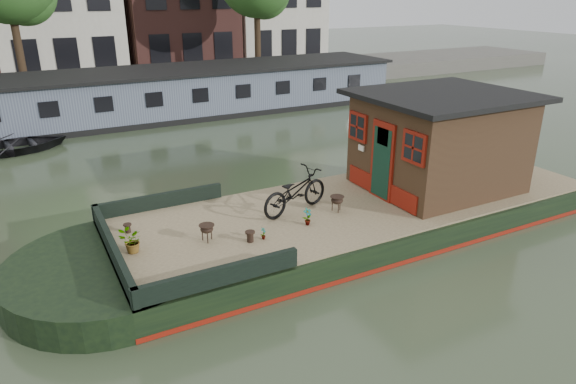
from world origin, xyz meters
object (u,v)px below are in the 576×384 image
brazier_front (337,204)px  dinghy (15,142)px  cabin (439,140)px  potted_plant_a (307,217)px  bicycle (295,191)px  brazier_rear (207,233)px

brazier_front → dinghy: 12.86m
cabin → potted_plant_a: 4.28m
cabin → bicycle: cabin is taller
brazier_front → brazier_rear: size_ratio=1.03×
bicycle → potted_plant_a: (-0.12, -0.78, -0.29)m
potted_plant_a → cabin: bearing=7.2°
brazier_front → potted_plant_a: bearing=-161.2°
cabin → dinghy: cabin is taller
cabin → potted_plant_a: cabin is taller
cabin → brazier_rear: 6.38m
cabin → dinghy: bearing=130.9°
brazier_rear → potted_plant_a: bearing=-7.9°
bicycle → potted_plant_a: bearing=156.3°
dinghy → potted_plant_a: bearing=-164.3°
cabin → brazier_front: (-3.15, -0.19, -1.04)m
brazier_front → dinghy: size_ratio=0.10×
brazier_rear → dinghy: 11.66m
brazier_rear → dinghy: bearing=106.0°
brazier_front → cabin: bearing=3.4°
cabin → bicycle: 4.08m
cabin → dinghy: 14.60m
potted_plant_a → brazier_front: 1.03m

